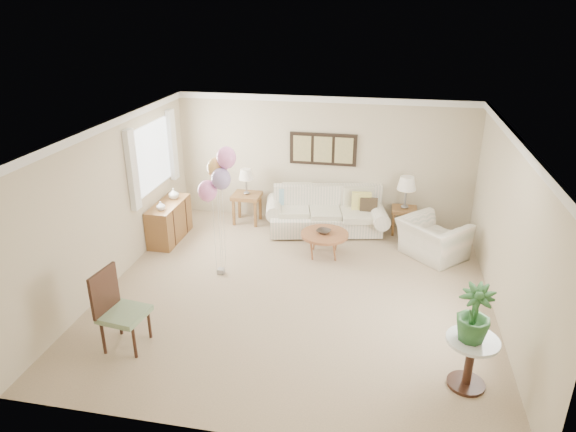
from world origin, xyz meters
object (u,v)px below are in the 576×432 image
(accent_chair, at_px, (118,308))
(sofa, at_px, (326,214))
(armchair, at_px, (433,239))
(coffee_table, at_px, (325,235))
(balloon_cluster, at_px, (218,175))

(accent_chair, bearing_deg, sofa, 62.51)
(sofa, xyz_separation_m, armchair, (2.03, -0.76, -0.00))
(coffee_table, relative_size, balloon_cluster, 0.39)
(sofa, relative_size, balloon_cluster, 1.16)
(armchair, relative_size, accent_chair, 0.95)
(sofa, height_order, accent_chair, accent_chair)
(armchair, xyz_separation_m, balloon_cluster, (-3.52, -1.32, 1.41))
(coffee_table, distance_m, accent_chair, 3.93)
(balloon_cluster, bearing_deg, sofa, 54.45)
(armchair, bearing_deg, balloon_cluster, 65.42)
(coffee_table, xyz_separation_m, balloon_cluster, (-1.61, -1.00, 1.35))
(armchair, distance_m, accent_chair, 5.49)
(coffee_table, xyz_separation_m, armchair, (1.91, 0.33, -0.06))
(sofa, bearing_deg, armchair, -20.67)
(coffee_table, relative_size, accent_chair, 0.78)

